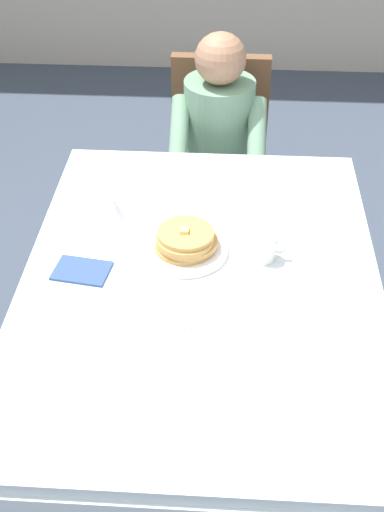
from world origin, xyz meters
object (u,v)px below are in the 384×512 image
knife_right_of_plate (244,257)px  spoon_near_edge (165,325)px  dining_table_main (201,298)px  cup_coffee (264,248)px  breakfast_stack (186,240)px  diner_person (218,138)px  chair_diner (219,148)px  plate_breakfast (184,250)px  syrup_pitcher (114,208)px  fork_left_of_plate (125,253)px

knife_right_of_plate → spoon_near_edge: same height
dining_table_main → cup_coffee: (0.19, 0.10, 0.13)m
breakfast_stack → cup_coffee: 0.25m
diner_person → chair_diner: bearing=-90.0°
plate_breakfast → breakfast_stack: (0.00, 0.00, 0.04)m
cup_coffee → knife_right_of_plate: (-0.06, -0.00, -0.04)m
diner_person → knife_right_of_plate: diner_person is taller
dining_table_main → plate_breakfast: bearing=116.0°
plate_breakfast → spoon_near_edge: bearing=-95.2°
diner_person → spoon_near_edge: 1.24m
syrup_pitcher → diner_person: bearing=64.9°
breakfast_stack → knife_right_of_plate: bearing=-6.3°
diner_person → knife_right_of_plate: size_ratio=5.60×
breakfast_stack → fork_left_of_plate: size_ratio=1.13×
plate_breakfast → cup_coffee: cup_coffee is taller
chair_diner → cup_coffee: (0.17, -1.07, 0.25)m
breakfast_stack → diner_person: bearing=84.9°
breakfast_stack → syrup_pitcher: bearing=145.6°
chair_diner → knife_right_of_plate: size_ratio=4.65×
breakfast_stack → fork_left_of_plate: breakfast_stack is taller
cup_coffee → spoon_near_edge: (-0.28, -0.32, -0.04)m
breakfast_stack → cup_coffee: size_ratio=1.80×
plate_breakfast → spoon_near_edge: size_ratio=1.87×
breakfast_stack → syrup_pitcher: size_ratio=2.54×
cup_coffee → spoon_near_edge: bearing=-131.4°
fork_left_of_plate → spoon_near_edge: (0.16, -0.32, 0.00)m
chair_diner → knife_right_of_plate: chair_diner is taller
fork_left_of_plate → knife_right_of_plate: same height
chair_diner → spoon_near_edge: bearing=85.3°
plate_breakfast → syrup_pitcher: bearing=145.1°
knife_right_of_plate → cup_coffee: bearing=-90.2°
syrup_pitcher → spoon_near_edge: 0.56m
breakfast_stack → fork_left_of_plate: (-0.19, -0.02, -0.04)m
syrup_pitcher → knife_right_of_plate: 0.49m
syrup_pitcher → knife_right_of_plate: bearing=-23.9°
fork_left_of_plate → cup_coffee: bearing=-89.5°
chair_diner → breakfast_stack: bearing=85.7°
diner_person → knife_right_of_plate: 0.92m
breakfast_stack → cup_coffee: bearing=-4.7°
breakfast_stack → syrup_pitcher: (-0.26, 0.18, -0.01)m
fork_left_of_plate → knife_right_of_plate: 0.38m
plate_breakfast → cup_coffee: (0.25, -0.02, 0.03)m
chair_diner → breakfast_stack: chair_diner is taller
plate_breakfast → syrup_pitcher: (-0.25, 0.18, 0.03)m
diner_person → knife_right_of_plate: bearing=96.7°
diner_person → syrup_pitcher: 0.80m
diner_person → breakfast_stack: bearing=84.9°
dining_table_main → chair_diner: chair_diner is taller
cup_coffee → knife_right_of_plate: size_ratio=0.57×
chair_diner → cup_coffee: bearing=99.0°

